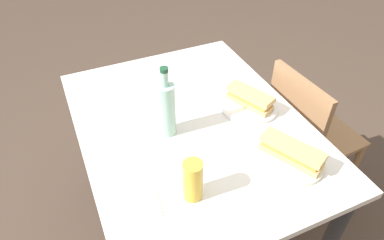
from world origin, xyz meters
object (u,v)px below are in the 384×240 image
knife_far (254,96)px  plate_near (290,159)px  baguette_sandwich_near (292,151)px  chair_far (304,133)px  knife_near (295,147)px  plate_far (248,105)px  water_bottle (166,108)px  olive_bowl (159,89)px  baguette_sandwich_far (249,98)px  beer_glass (193,180)px  dining_table (192,143)px

knife_far → plate_near: bearing=-11.9°
baguette_sandwich_near → chair_far: bearing=129.5°
knife_near → plate_far: bearing=-176.4°
water_bottle → olive_bowl: water_bottle is taller
baguette_sandwich_near → plate_far: bearing=175.3°
knife_near → olive_bowl: olive_bowl is taller
baguette_sandwich_far → knife_far: 0.07m
chair_far → knife_far: 0.45m
plate_near → plate_far: (-0.34, 0.03, 0.00)m
chair_far → olive_bowl: (-0.27, -0.69, 0.30)m
knife_far → water_bottle: (0.04, -0.43, 0.10)m
chair_far → plate_near: 0.60m
knife_near → knife_far: 0.34m
plate_far → beer_glass: beer_glass is taller
knife_far → water_bottle: 0.45m
plate_far → water_bottle: (0.01, -0.38, 0.11)m
dining_table → chair_far: (0.00, 0.64, -0.18)m
dining_table → plate_far: bearing=90.7°
dining_table → knife_near: knife_near is taller
chair_far → dining_table: bearing=-90.4°
plate_far → water_bottle: 0.40m
water_bottle → beer_glass: bearing=-6.2°
chair_far → baguette_sandwich_near: bearing=-50.5°
plate_near → olive_bowl: olive_bowl is taller
baguette_sandwich_near → baguette_sandwich_far: size_ratio=1.10×
knife_near → plate_far: 0.30m
knife_near → plate_far: (-0.30, -0.02, -0.01)m
dining_table → baguette_sandwich_near: size_ratio=4.91×
baguette_sandwich_far → beer_glass: bearing=-51.2°
plate_near → beer_glass: beer_glass is taller
plate_far → baguette_sandwich_far: size_ratio=1.17×
baguette_sandwich_near → knife_far: 0.38m
beer_glass → baguette_sandwich_far: bearing=128.8°
plate_near → water_bottle: bearing=-133.0°
dining_table → baguette_sandwich_near: baguette_sandwich_near is taller
baguette_sandwich_near → plate_near: bearing=180.0°
plate_near → baguette_sandwich_near: size_ratio=1.07×
beer_glass → plate_near: bearing=89.6°
chair_far → olive_bowl: bearing=-111.6°
baguette_sandwich_far → olive_bowl: baguette_sandwich_far is taller
dining_table → baguette_sandwich_far: size_ratio=5.40×
baguette_sandwich_near → olive_bowl: bearing=-154.2°
dining_table → chair_far: 0.67m
beer_glass → olive_bowl: bearing=170.8°
dining_table → knife_far: (-0.04, 0.32, 0.13)m
baguette_sandwich_far → water_bottle: water_bottle is taller
baguette_sandwich_near → water_bottle: bearing=-133.0°
plate_near → baguette_sandwich_near: (0.00, 0.00, 0.04)m
baguette_sandwich_far → plate_far: bearing=0.0°
knife_far → olive_bowl: size_ratio=2.06×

